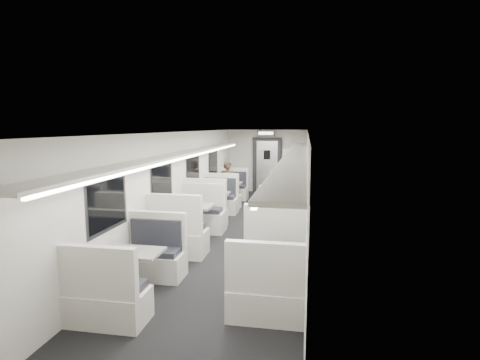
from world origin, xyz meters
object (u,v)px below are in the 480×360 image
at_px(booth_right_a, 290,193).
at_px(passenger, 228,184).
at_px(booth_left_b, 213,206).
at_px(booth_left_c, 190,223).
at_px(booth_left_d, 134,273).
at_px(booth_right_d, 272,270).
at_px(booth_right_b, 286,211).
at_px(vestibule_door, 267,165).
at_px(booth_left_a, 229,193).
at_px(exit_sign, 266,133).
at_px(booth_right_c, 280,234).

relative_size(booth_right_a, passenger, 1.57).
relative_size(booth_left_b, booth_left_c, 0.91).
relative_size(booth_left_d, booth_right_d, 0.99).
bearing_deg(booth_right_b, vestibule_door, 101.77).
bearing_deg(booth_right_b, booth_left_a, 129.99).
distance_m(booth_left_d, exit_sign, 9.12).
xyz_separation_m(booth_left_a, booth_right_d, (2.00, -6.45, 0.01)).
bearing_deg(booth_right_b, booth_left_b, 174.13).
relative_size(booth_right_b, passenger, 1.39).
bearing_deg(booth_left_a, passenger, -80.75).
height_order(booth_right_a, exit_sign, exit_sign).
bearing_deg(passenger, booth_left_d, -107.57).
bearing_deg(booth_left_b, booth_right_a, 49.10).
bearing_deg(exit_sign, booth_right_d, -83.19).
height_order(booth_left_a, booth_right_a, booth_right_a).
distance_m(booth_left_b, booth_right_a, 3.05).
height_order(booth_left_d, booth_right_a, booth_right_a).
height_order(booth_left_c, booth_right_c, booth_left_c).
height_order(booth_left_d, booth_right_d, booth_right_d).
height_order(passenger, vestibule_door, vestibule_door).
distance_m(booth_left_b, passenger, 1.72).
bearing_deg(exit_sign, booth_left_b, -103.69).
xyz_separation_m(booth_right_a, passenger, (-1.92, -0.63, 0.32)).
distance_m(booth_right_a, vestibule_door, 2.57).
bearing_deg(exit_sign, booth_left_a, -117.44).
bearing_deg(exit_sign, booth_right_a, -60.88).
height_order(booth_left_b, booth_right_d, booth_left_b).
xyz_separation_m(booth_left_c, passenger, (0.08, 3.69, 0.30)).
relative_size(booth_right_b, exit_sign, 3.26).
relative_size(booth_right_a, exit_sign, 3.68).
distance_m(booth_right_c, passenger, 4.54).
xyz_separation_m(booth_right_c, passenger, (-1.92, 4.10, 0.32)).
xyz_separation_m(booth_left_b, vestibule_door, (1.00, 4.59, 0.65)).
distance_m(booth_left_c, exit_sign, 6.47).
height_order(booth_left_b, exit_sign, exit_sign).
bearing_deg(booth_left_a, booth_left_c, -90.00).
bearing_deg(booth_right_b, exit_sign, 103.06).
relative_size(booth_left_b, vestibule_door, 1.03).
distance_m(booth_right_a, booth_right_c, 4.73).
relative_size(booth_left_a, booth_left_d, 0.99).
bearing_deg(booth_right_b, passenger, 135.45).
distance_m(booth_left_c, booth_right_c, 2.04).
bearing_deg(booth_right_d, booth_left_c, 131.49).
bearing_deg(booth_left_a, booth_right_a, 3.73).
bearing_deg(exit_sign, vestibule_door, 90.00).
relative_size(booth_left_d, booth_right_b, 1.01).
distance_m(booth_left_b, booth_left_d, 4.75).
height_order(booth_left_b, vestibule_door, vestibule_door).
height_order(booth_left_c, booth_right_b, booth_left_c).
relative_size(booth_left_a, booth_right_c, 0.90).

